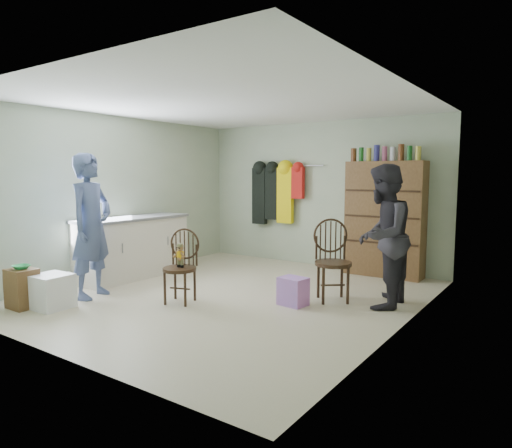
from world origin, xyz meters
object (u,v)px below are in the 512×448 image
Objects in this scene: counter at (133,247)px; chair_far at (332,257)px; dresser at (385,218)px; chair_front at (181,262)px.

chair_far is at bearing 10.13° from counter.
counter is 3.18m from chair_far.
counter is at bearing -144.32° from dresser.
chair_front is (1.62, -0.61, 0.04)m from counter.
counter is at bearing 152.16° from chair_far.
chair_far is at bearing 19.34° from chair_front.
dresser is at bearing 43.13° from chair_front.
chair_front is at bearing -20.50° from counter.
counter is 1.73m from chair_front.
chair_front is at bearing -118.54° from dresser.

